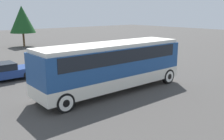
{
  "coord_description": "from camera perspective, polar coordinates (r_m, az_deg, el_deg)",
  "views": [
    {
      "loc": [
        -9.75,
        -11.75,
        4.96
      ],
      "look_at": [
        0.0,
        0.0,
        1.39
      ],
      "focal_mm": 40.0,
      "sensor_mm": 36.0,
      "label": 1
    }
  ],
  "objects": [
    {
      "name": "ground_plane",
      "position": [
        16.05,
        0.0,
        -4.82
      ],
      "size": [
        120.0,
        120.0,
        0.0
      ],
      "primitive_type": "plane",
      "color": "#423F3D"
    },
    {
      "name": "parked_car_mid",
      "position": [
        23.84,
        -2.83,
        2.83
      ],
      "size": [
        4.55,
        1.91,
        1.34
      ],
      "color": "silver",
      "rests_on": "ground_plane"
    },
    {
      "name": "tree_left",
      "position": [
        38.57,
        -19.85,
        10.83
      ],
      "size": [
        3.58,
        3.58,
        5.8
      ],
      "color": "brown",
      "rests_on": "ground_plane"
    },
    {
      "name": "parked_car_near",
      "position": [
        19.98,
        -24.01,
        -0.4
      ],
      "size": [
        4.14,
        1.93,
        1.31
      ],
      "color": "navy",
      "rests_on": "ground_plane"
    },
    {
      "name": "tour_bus",
      "position": [
        15.64,
        0.27,
        1.71
      ],
      "size": [
        10.05,
        2.63,
        3.08
      ],
      "color": "silver",
      "rests_on": "ground_plane"
    }
  ]
}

